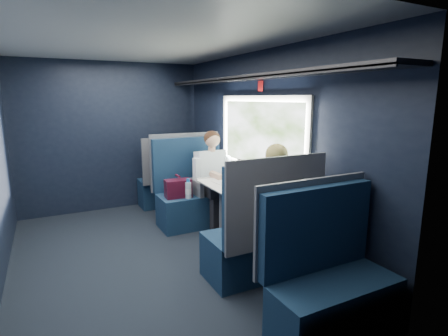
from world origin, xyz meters
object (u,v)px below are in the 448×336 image
seat_bay_near (192,194)px  woman (273,199)px  seat_row_front (171,181)px  seat_row_back (328,283)px  man (214,174)px  laptop (244,175)px  seat_bay_far (260,238)px  cup (242,173)px  bottle_small (241,169)px  table (234,190)px

seat_bay_near → woman: (0.26, -1.57, 0.31)m
seat_row_front → seat_row_back: (0.00, -3.59, 0.00)m
seat_row_front → woman: bearing=-84.3°
man → laptop: (0.12, -0.61, 0.09)m
seat_bay_near → woman: 1.63m
seat_row_back → man: man is taller
seat_row_back → man: 2.53m
seat_bay_near → seat_row_front: 0.93m
seat_bay_far → seat_row_back: seat_bay_far is taller
seat_row_back → cup: (0.48, 2.11, 0.37)m
cup → laptop: bearing=-115.8°
seat_row_back → man: size_ratio=0.88×
man → cup: 0.45m
seat_row_back → bottle_small: bearing=77.4°
cup → bottle_small: bearing=90.0°
table → seat_row_back: 1.82m
seat_row_back → cup: size_ratio=13.53×
seat_row_front → laptop: bearing=-77.6°
cup → seat_bay_near: bearing=131.7°
laptop → bottle_small: (0.11, 0.26, 0.02)m
seat_bay_far → seat_row_front: 2.67m
seat_bay_near → seat_bay_far: bearing=-89.6°
laptop → woman: bearing=-98.7°
laptop → seat_bay_near: bearing=116.4°
woman → laptop: 0.81m
seat_bay_far → man: (0.25, 1.57, 0.30)m
woman → bottle_small: bearing=77.7°
seat_bay_far → cup: 1.33m
cup → seat_row_front: bearing=107.9°
table → bottle_small: size_ratio=4.82×
man → woman: size_ratio=1.00×
seat_bay_near → table: bearing=-77.4°
seat_bay_far → seat_row_back: bearing=-90.0°
seat_bay_near → seat_bay_far: same height
seat_bay_far → laptop: seat_bay_far is taller
laptop → cup: bearing=64.2°
seat_row_back → woman: (0.25, 1.09, 0.32)m
seat_bay_near → cup: seat_bay_near is taller
man → laptop: man is taller
seat_row_front → man: man is taller
seat_bay_near → man: man is taller
seat_bay_near → seat_row_back: 2.66m
seat_bay_near → man: 0.43m
bottle_small → seat_bay_near: bearing=133.6°
seat_row_front → table: bearing=-84.2°
table → bottle_small: bearing=49.6°
woman → man: bearing=90.0°
seat_row_front → laptop: 1.79m
seat_row_front → woman: size_ratio=0.88×
seat_bay_far → seat_row_front: size_ratio=1.09×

